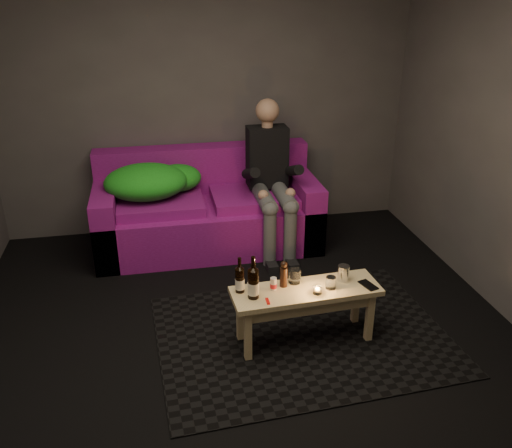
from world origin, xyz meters
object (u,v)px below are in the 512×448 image
Objects in this scene: beer_bottle_a at (240,279)px; coffee_table at (306,298)px; beer_bottle_b at (253,283)px; person at (271,175)px; steel_cup at (343,273)px; sofa at (207,212)px.

coffee_table is at bearing -6.73° from beer_bottle_a.
beer_bottle_a is 0.12m from beer_bottle_b.
beer_bottle_a reaches higher than coffee_table.
beer_bottle_a is (-0.54, -1.49, -0.20)m from person.
steel_cup is (0.29, 0.07, 0.13)m from coffee_table.
beer_bottle_a is 0.74m from steel_cup.
person is 1.66m from beer_bottle_b.
steel_cup is at bearing 8.98° from beer_bottle_b.
sofa reaches higher than coffee_table.
sofa reaches higher than beer_bottle_b.
coffee_table is 9.34× the size of steel_cup.
beer_bottle_b is at bearing -86.19° from sofa.
sofa is 8.05× the size of beer_bottle_a.
beer_bottle_b is at bearing -171.02° from steel_cup.
coffee_table is 0.48m from beer_bottle_a.
sofa is at bearing 115.37° from steel_cup.
steel_cup is at bearing -64.63° from sofa.
coffee_table is at bearing -73.97° from sofa.
beer_bottle_a is at bearing 129.28° from beer_bottle_b.
person is 4.52× the size of beer_bottle_b.
beer_bottle_a is 2.30× the size of steel_cup.
beer_bottle_b is (0.12, -1.75, 0.21)m from sofa.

